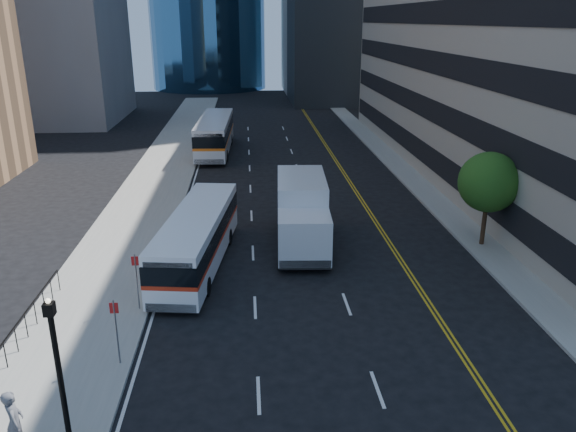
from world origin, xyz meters
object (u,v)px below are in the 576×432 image
at_px(bus_front, 197,237).
at_px(box_truck, 302,213).
at_px(bus_rear, 215,134).
at_px(pedestrian, 15,422).
at_px(street_tree, 489,182).
at_px(lamp_post, 58,367).

relative_size(bus_front, box_truck, 1.43).
bearing_deg(bus_rear, pedestrian, -93.37).
bearing_deg(box_truck, street_tree, -1.53).
bearing_deg(bus_front, bus_rear, 98.62).
xyz_separation_m(bus_front, bus_rear, (-0.36, 25.67, 0.21)).
height_order(lamp_post, pedestrian, lamp_post).
bearing_deg(box_truck, bus_front, -154.35).
distance_m(box_truck, pedestrian, 17.83).
height_order(bus_front, pedestrian, bus_front).
height_order(lamp_post, box_truck, lamp_post).
bearing_deg(lamp_post, street_tree, 37.87).
relative_size(box_truck, pedestrian, 3.84).
distance_m(bus_front, pedestrian, 13.45).
xyz_separation_m(street_tree, pedestrian, (-19.33, -14.22, -2.49)).
bearing_deg(street_tree, pedestrian, -143.66).
xyz_separation_m(bus_rear, pedestrian, (-3.73, -38.49, -0.58)).
distance_m(lamp_post, pedestrian, 2.07).
relative_size(bus_rear, box_truck, 1.61).
distance_m(bus_front, bus_rear, 25.68).
xyz_separation_m(bus_rear, box_truck, (5.80, -23.44, 0.18)).
height_order(bus_rear, pedestrian, bus_rear).
bearing_deg(bus_front, street_tree, 13.12).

